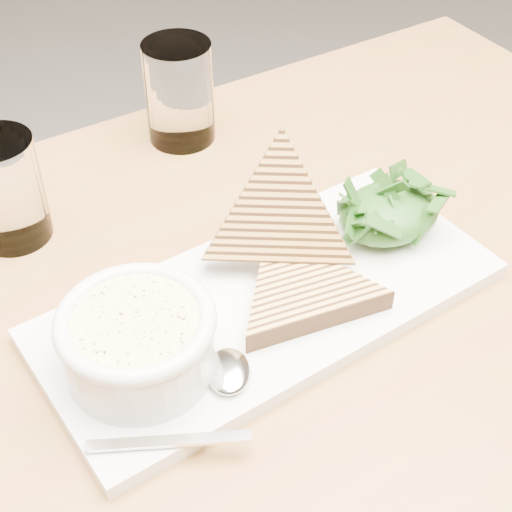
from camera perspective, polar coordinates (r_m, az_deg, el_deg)
table_top at (r=0.73m, az=-0.13°, el=-5.83°), size 1.21×0.86×0.04m
table_leg_br at (r=1.43m, az=8.91°, el=1.48°), size 0.06×0.06×0.71m
platter at (r=0.72m, az=0.95°, el=-3.34°), size 0.43×0.21×0.02m
soup_bowl at (r=0.65m, az=-8.51°, el=-6.60°), size 0.12×0.12×0.05m
soup at (r=0.63m, az=-8.78°, el=-4.83°), size 0.10×0.10×0.01m
bowl_rim at (r=0.63m, az=-8.80°, el=-4.70°), size 0.13×0.13×0.01m
sandwich_flat at (r=0.71m, az=3.36°, el=-2.60°), size 0.20×0.20×0.02m
sandwich_lean at (r=0.72m, az=1.72°, el=2.88°), size 0.23×0.22×0.19m
salad_base at (r=0.79m, az=9.69°, el=3.14°), size 0.11×0.09×0.04m
arugula_pile at (r=0.78m, az=9.74°, el=3.48°), size 0.11×0.10×0.05m
spoon_bowl at (r=0.65m, az=-2.05°, el=-8.36°), size 0.06×0.06×0.01m
spoon_handle at (r=0.62m, az=-6.35°, el=-13.24°), size 0.11×0.08×0.00m
glass_near at (r=0.81m, az=-17.79°, el=4.60°), size 0.07×0.07×0.11m
glass_far at (r=0.92m, az=-5.60°, el=11.75°), size 0.08×0.08×0.12m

